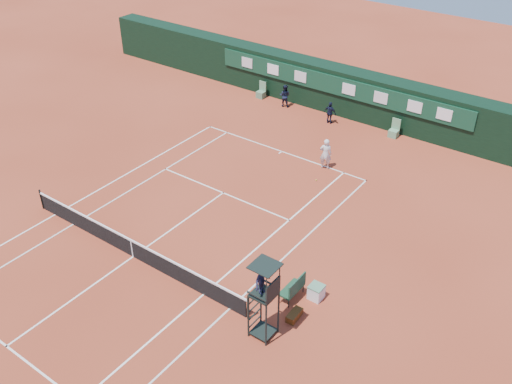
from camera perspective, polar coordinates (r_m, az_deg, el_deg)
ground at (r=26.16m, az=-12.17°, el=-6.33°), size 90.00×90.00×0.00m
court_lines at (r=26.15m, az=-12.17°, el=-6.32°), size 11.05×23.85×0.01m
tennis_net at (r=25.84m, az=-12.30°, el=-5.46°), size 12.90×0.10×1.10m
back_wall at (r=38.26m, az=8.47°, el=10.05°), size 40.00×1.65×3.00m
linesman_chair_left at (r=40.37m, az=0.52°, el=9.84°), size 0.55×0.50×1.15m
linesman_chair_right at (r=36.05m, az=13.63°, el=5.85°), size 0.55×0.50×1.15m
umpire_chair at (r=20.53m, az=0.75°, el=-9.33°), size 0.96×0.95×3.42m
player_bench at (r=23.24m, az=3.83°, el=-9.51°), size 0.56×1.20×1.10m
tennis_bag at (r=22.77m, az=3.86°, el=-12.20°), size 0.39×0.82×0.30m
cooler at (r=23.52m, az=6.04°, el=-9.91°), size 0.57×0.57×0.65m
tennis_ball at (r=30.91m, az=6.04°, el=1.19°), size 0.08×0.08×0.08m
player at (r=31.69m, az=6.98°, el=3.81°), size 0.78×0.67×1.80m
ball_kid_left at (r=38.91m, az=2.89°, el=9.60°), size 0.88×0.77×1.54m
ball_kid_right at (r=36.83m, az=7.42°, el=7.85°), size 0.85×0.36×1.44m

